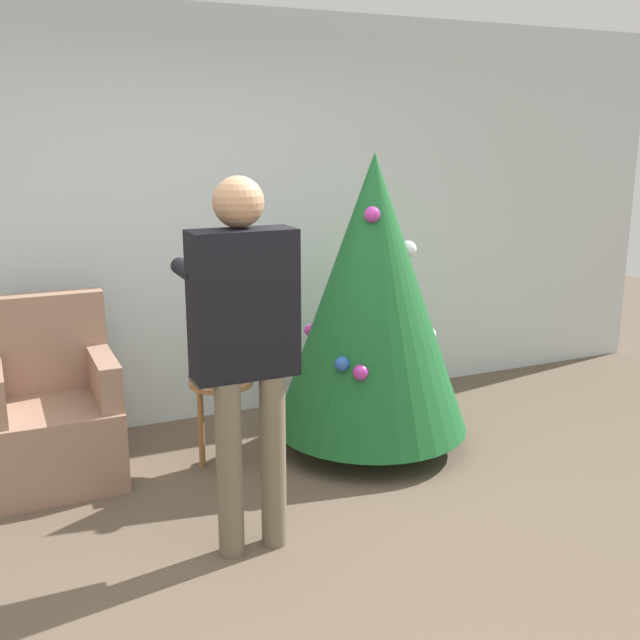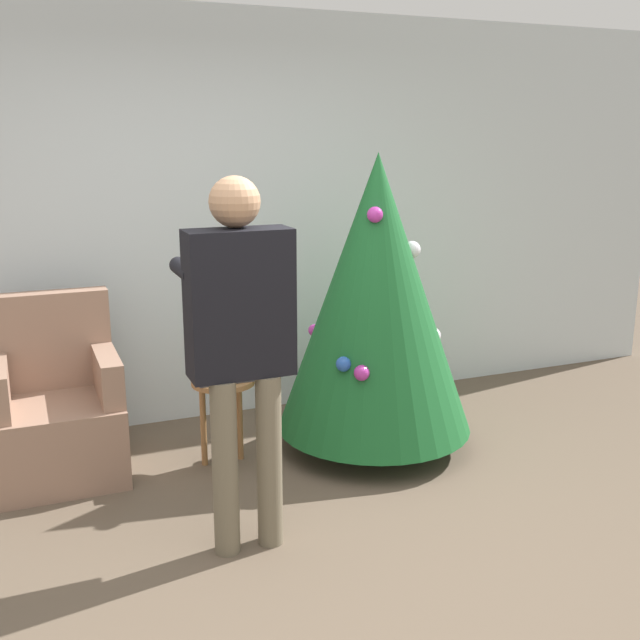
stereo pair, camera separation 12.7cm
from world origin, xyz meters
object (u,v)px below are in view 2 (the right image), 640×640
object	(u,v)px
christmas_tree	(376,295)
armchair	(56,413)
person_standing	(241,330)
side_stool	(224,396)

from	to	relation	value
christmas_tree	armchair	size ratio (longest dim) A/B	1.77
christmas_tree	person_standing	bearing A→B (deg)	-143.57
christmas_tree	person_standing	xyz separation A→B (m)	(-1.07, -0.79, 0.08)
christmas_tree	person_standing	distance (m)	1.34
person_standing	side_stool	size ratio (longest dim) A/B	3.21
christmas_tree	side_stool	bearing A→B (deg)	176.26
side_stool	armchair	bearing A→B (deg)	162.67
person_standing	side_stool	distance (m)	1.06
person_standing	side_stool	world-z (taller)	person_standing
christmas_tree	armchair	bearing A→B (deg)	169.44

